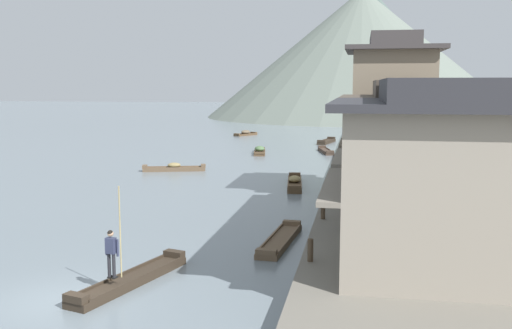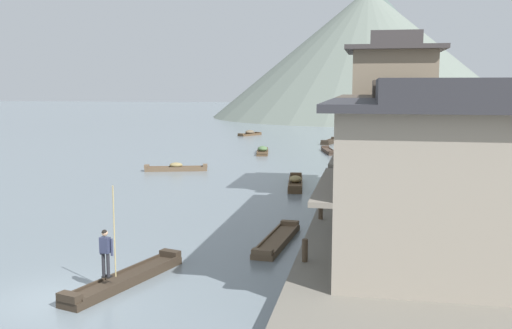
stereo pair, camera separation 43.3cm
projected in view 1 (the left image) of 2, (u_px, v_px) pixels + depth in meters
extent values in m
plane|color=slate|center=(62.00, 300.00, 18.36)|extent=(400.00, 400.00, 0.00)
cube|color=#6B665B|center=(454.00, 168.00, 44.70)|extent=(18.00, 110.00, 0.76)
cube|color=#33281E|center=(131.00, 280.00, 19.84)|extent=(2.36, 5.47, 0.26)
cube|color=#33281E|center=(174.00, 254.00, 22.09)|extent=(0.84, 0.56, 0.24)
cube|color=#33281E|center=(76.00, 298.00, 17.53)|extent=(0.84, 0.56, 0.24)
cube|color=#33281E|center=(122.00, 274.00, 19.99)|extent=(1.47, 4.77, 0.08)
cube|color=#33281E|center=(140.00, 277.00, 19.65)|extent=(1.47, 4.77, 0.08)
cube|color=black|center=(110.00, 277.00, 19.02)|extent=(0.14, 0.23, 0.05)
cylinder|color=#232328|center=(109.00, 265.00, 18.92)|extent=(0.11, 0.11, 0.78)
cube|color=black|center=(115.00, 277.00, 18.95)|extent=(0.14, 0.23, 0.05)
cylinder|color=#232328|center=(114.00, 265.00, 18.86)|extent=(0.11, 0.11, 0.78)
cube|color=#2D334C|center=(111.00, 246.00, 18.80)|extent=(0.35, 0.25, 0.52)
cylinder|color=#2D334C|center=(106.00, 247.00, 18.94)|extent=(0.08, 0.08, 0.56)
cylinder|color=#2D334C|center=(118.00, 248.00, 18.79)|extent=(0.08, 0.08, 0.56)
sphere|color=tan|center=(110.00, 233.00, 18.75)|extent=(0.20, 0.20, 0.20)
sphere|color=black|center=(110.00, 233.00, 18.74)|extent=(0.18, 0.18, 0.18)
cylinder|color=tan|center=(120.00, 232.00, 18.73)|extent=(0.04, 0.04, 3.00)
cube|color=brown|center=(295.00, 184.00, 38.86)|extent=(1.51, 5.58, 0.27)
cube|color=brown|center=(295.00, 174.00, 41.40)|extent=(0.85, 0.45, 0.24)
cube|color=brown|center=(295.00, 187.00, 36.24)|extent=(0.85, 0.45, 0.24)
cube|color=brown|center=(288.00, 182.00, 38.86)|extent=(0.64, 5.00, 0.08)
cube|color=brown|center=(301.00, 182.00, 38.81)|extent=(0.64, 5.00, 0.08)
ellipsoid|color=olive|center=(295.00, 179.00, 38.81)|extent=(0.93, 1.22, 0.45)
cube|color=brown|center=(280.00, 241.00, 24.94)|extent=(1.33, 5.28, 0.22)
cube|color=brown|center=(292.00, 223.00, 27.27)|extent=(0.84, 0.43, 0.20)
cube|color=brown|center=(266.00, 252.00, 22.56)|extent=(0.84, 0.43, 0.20)
cube|color=brown|center=(271.00, 237.00, 25.03)|extent=(0.47, 4.71, 0.08)
cube|color=brown|center=(290.00, 238.00, 24.82)|extent=(0.47, 4.71, 0.08)
cube|color=brown|center=(174.00, 169.00, 45.69)|extent=(4.86, 2.14, 0.26)
cube|color=brown|center=(145.00, 167.00, 45.41)|extent=(0.55, 0.80, 0.24)
cube|color=brown|center=(203.00, 166.00, 45.89)|extent=(0.55, 0.80, 0.24)
cube|color=brown|center=(174.00, 168.00, 45.31)|extent=(4.18, 1.30, 0.08)
cube|color=brown|center=(174.00, 167.00, 46.02)|extent=(4.18, 1.30, 0.08)
ellipsoid|color=olive|center=(174.00, 165.00, 45.64)|extent=(1.18, 0.98, 0.40)
cube|color=#33281E|center=(326.00, 142.00, 67.29)|extent=(1.91, 4.78, 0.29)
cube|color=#33281E|center=(331.00, 138.00, 69.26)|extent=(0.95, 0.53, 0.26)
cube|color=#33281E|center=(321.00, 141.00, 65.24)|extent=(0.95, 0.53, 0.26)
cube|color=#33281E|center=(323.00, 140.00, 67.43)|extent=(0.92, 4.11, 0.08)
cube|color=#33281E|center=(330.00, 140.00, 67.09)|extent=(0.92, 4.11, 0.08)
cube|color=brown|center=(246.00, 135.00, 77.30)|extent=(2.75, 3.55, 0.19)
cube|color=brown|center=(254.00, 133.00, 78.46)|extent=(1.00, 0.81, 0.17)
cube|color=brown|center=(237.00, 134.00, 76.10)|extent=(1.00, 0.81, 0.17)
cube|color=brown|center=(243.00, 133.00, 77.61)|extent=(1.66, 2.61, 0.08)
cube|color=brown|center=(248.00, 134.00, 76.96)|extent=(1.66, 2.61, 0.08)
ellipsoid|color=brown|center=(246.00, 132.00, 77.26)|extent=(1.51, 1.64, 0.52)
cube|color=#423328|center=(326.00, 151.00, 57.93)|extent=(1.93, 4.93, 0.25)
cube|color=#423328|center=(322.00, 147.00, 60.15)|extent=(0.81, 0.52, 0.22)
cube|color=#423328|center=(330.00, 152.00, 55.64)|extent=(0.81, 0.52, 0.22)
cube|color=#423328|center=(322.00, 150.00, 57.88)|extent=(1.09, 4.27, 0.08)
cube|color=#423328|center=(330.00, 150.00, 57.93)|extent=(1.09, 4.27, 0.08)
cube|color=brown|center=(260.00, 152.00, 57.16)|extent=(1.76, 4.68, 0.21)
cube|color=brown|center=(260.00, 148.00, 59.25)|extent=(1.00, 0.50, 0.19)
cube|color=brown|center=(259.00, 153.00, 55.02)|extent=(1.00, 0.50, 0.19)
cube|color=brown|center=(255.00, 151.00, 57.15)|extent=(0.71, 4.03, 0.08)
cube|color=brown|center=(265.00, 151.00, 57.13)|extent=(0.71, 4.03, 0.08)
ellipsoid|color=#4C6B42|center=(260.00, 149.00, 57.11)|extent=(1.15, 1.47, 0.53)
cube|color=gray|center=(433.00, 188.00, 19.24)|extent=(5.77, 6.93, 5.20)
cube|color=gray|center=(334.00, 185.00, 19.81)|extent=(0.70, 6.93, 0.16)
cube|color=#2D2D33|center=(437.00, 105.00, 18.87)|extent=(6.67, 7.83, 0.24)
cube|color=#2D2D33|center=(437.00, 90.00, 18.80)|extent=(3.46, 7.83, 0.70)
cube|color=gray|center=(407.00, 158.00, 26.78)|extent=(5.18, 6.37, 5.20)
cube|color=gray|center=(342.00, 157.00, 27.30)|extent=(0.70, 6.37, 0.16)
cube|color=#4C4238|center=(409.00, 99.00, 26.41)|extent=(6.08, 7.27, 0.24)
cube|color=#4C4238|center=(409.00, 88.00, 26.35)|extent=(3.11, 7.27, 0.70)
cube|color=#7F705B|center=(391.00, 120.00, 33.87)|extent=(4.42, 5.60, 7.80)
cube|color=brown|center=(346.00, 142.00, 34.50)|extent=(0.70, 5.60, 0.16)
cube|color=brown|center=(347.00, 98.00, 34.15)|extent=(0.70, 5.60, 0.16)
cube|color=#3D3838|center=(394.00, 50.00, 33.32)|extent=(5.32, 6.50, 0.24)
cube|color=#3D3838|center=(394.00, 41.00, 33.26)|extent=(2.65, 6.50, 0.70)
cylinder|color=#473828|center=(310.00, 250.00, 19.84)|extent=(0.20, 0.20, 0.78)
cylinder|color=#473828|center=(323.00, 208.00, 26.09)|extent=(0.20, 0.20, 0.98)
cylinder|color=#473828|center=(332.00, 182.00, 33.83)|extent=(0.20, 0.20, 0.74)
cone|color=#4C5B56|center=(376.00, 56.00, 125.15)|extent=(45.07, 45.07, 25.27)
cone|color=slate|center=(361.00, 54.00, 120.29)|extent=(63.38, 63.38, 25.90)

